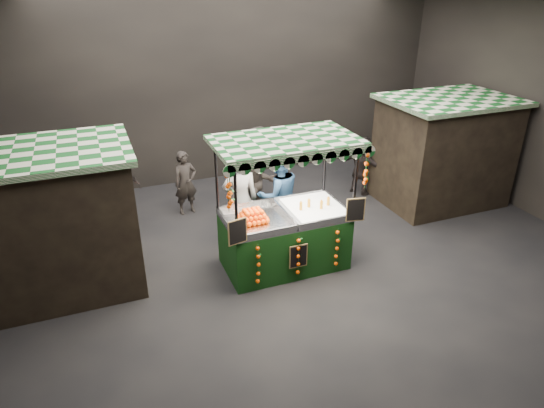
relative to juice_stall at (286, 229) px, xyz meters
name	(u,v)px	position (x,y,z in m)	size (l,w,h in m)	color
ground	(303,264)	(0.34, -0.09, -0.80)	(12.00, 12.00, 0.00)	black
market_hall	(308,93)	(0.34, -0.09, 2.58)	(12.10, 10.10, 5.05)	black
neighbour_stall_left	(50,221)	(-4.06, 0.91, 0.51)	(3.00, 2.20, 2.60)	black
neighbour_stall_right	(443,151)	(4.74, 1.41, 0.51)	(3.00, 2.20, 2.60)	black
juice_stall	(286,229)	(0.00, 0.00, 0.00)	(2.67, 1.57, 2.59)	black
vendor_grey	(240,200)	(-0.52, 1.16, 0.20)	(0.79, 0.57, 2.01)	slate
vendor_blue	(279,195)	(0.31, 1.13, 0.18)	(0.96, 0.76, 1.96)	navy
shopper_0	(186,183)	(-1.28, 3.00, -0.03)	(0.62, 0.47, 1.54)	#2B2623
shopper_1	(257,184)	(0.15, 2.03, 0.11)	(0.94, 0.76, 1.82)	#2A2522
shopper_2	(117,190)	(-2.82, 2.86, 0.08)	(1.07, 0.51, 1.77)	#2E2725
shopper_3	(258,164)	(0.57, 3.10, 0.14)	(1.39, 1.10, 1.89)	black
shopper_4	(80,209)	(-3.61, 2.31, 0.02)	(0.93, 0.76, 1.65)	#2E2825
shopper_5	(362,165)	(3.17, 2.50, -0.04)	(1.07, 1.46, 1.53)	black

